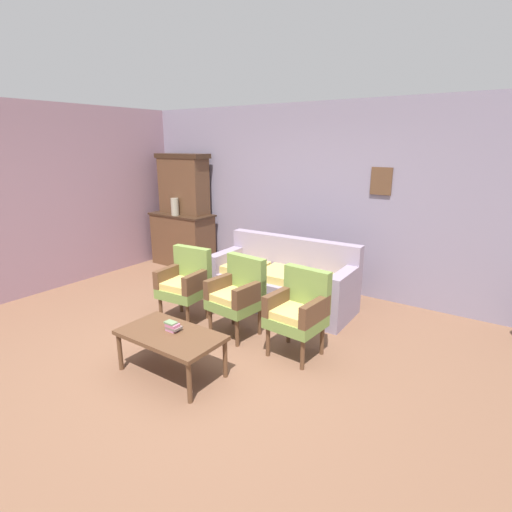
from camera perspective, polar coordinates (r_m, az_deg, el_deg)
ground_plane at (r=4.38m, az=-7.52°, el=-13.69°), size 7.68×7.68×0.00m
wall_back_with_decor at (r=6.06m, az=9.06°, el=8.07°), size 6.40×0.09×2.70m
wall_left_side at (r=6.52m, az=-29.74°, el=6.73°), size 0.06×5.20×2.70m
side_cabinet at (r=7.35m, az=-10.30°, el=2.34°), size 1.16×0.55×0.93m
cabinet_upper_hutch at (r=7.25m, az=-10.23°, el=10.05°), size 0.99×0.38×1.03m
vase_on_cabinet at (r=7.10m, az=-11.41°, el=6.84°), size 0.13×0.13×0.29m
floral_couch at (r=5.43m, az=3.89°, el=-3.80°), size 1.94×0.87×0.90m
armchair_by_doorway at (r=5.03m, az=-9.96°, el=-3.54°), size 0.56×0.53×0.90m
armchair_near_couch_end at (r=4.59m, az=-2.62°, el=-5.21°), size 0.57×0.54×0.90m
armchair_row_middle at (r=4.18m, az=6.05°, el=-7.48°), size 0.55×0.52×0.90m
coffee_table at (r=3.94m, az=-11.99°, el=-11.21°), size 1.00×0.56×0.42m
book_stack_on_table at (r=3.95m, az=-11.72°, el=-9.71°), size 0.15×0.11×0.09m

